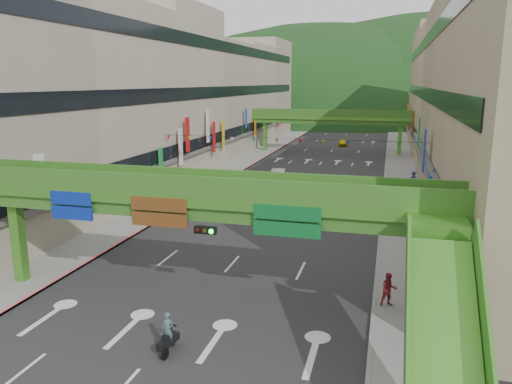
# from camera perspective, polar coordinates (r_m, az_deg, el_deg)

# --- Properties ---
(ground) EXTENTS (320.00, 320.00, 0.00)m
(ground) POSITION_cam_1_polar(r_m,az_deg,el_deg) (22.60, -12.56, -18.53)
(ground) COLOR black
(ground) RESTS_ON ground
(road_slab) EXTENTS (18.00, 140.00, 0.02)m
(road_slab) POSITION_cam_1_polar(r_m,az_deg,el_deg) (68.65, 6.94, 2.75)
(road_slab) COLOR #28282B
(road_slab) RESTS_ON ground
(sidewalk_left) EXTENTS (4.00, 140.00, 0.15)m
(sidewalk_left) POSITION_cam_1_polar(r_m,az_deg,el_deg) (70.98, -1.89, 3.20)
(sidewalk_left) COLOR gray
(sidewalk_left) RESTS_ON ground
(sidewalk_right) EXTENTS (4.00, 140.00, 0.15)m
(sidewalk_right) POSITION_cam_1_polar(r_m,az_deg,el_deg) (68.01, 16.16, 2.30)
(sidewalk_right) COLOR gray
(sidewalk_right) RESTS_ON ground
(curb_left) EXTENTS (0.20, 140.00, 0.18)m
(curb_left) POSITION_cam_1_polar(r_m,az_deg,el_deg) (70.46, -0.41, 3.15)
(curb_left) COLOR #CC5959
(curb_left) RESTS_ON ground
(curb_right) EXTENTS (0.20, 140.00, 0.18)m
(curb_right) POSITION_cam_1_polar(r_m,az_deg,el_deg) (67.99, 14.56, 2.41)
(curb_right) COLOR gray
(curb_right) RESTS_ON ground
(building_row_left) EXTENTS (12.80, 95.00, 19.00)m
(building_row_left) POSITION_cam_1_polar(r_m,az_deg,el_deg) (72.78, -8.04, 10.75)
(building_row_left) COLOR #9E937F
(building_row_left) RESTS_ON ground
(building_row_right) EXTENTS (12.80, 95.00, 19.00)m
(building_row_right) POSITION_cam_1_polar(r_m,az_deg,el_deg) (67.72, 23.46, 9.73)
(building_row_right) COLOR gray
(building_row_right) RESTS_ON ground
(overpass_near) EXTENTS (28.00, 12.27, 7.10)m
(overpass_near) POSITION_cam_1_polar(r_m,az_deg,el_deg) (24.77, -5.49, -2.38)
(overpass_near) COLOR #4C9E2D
(overpass_near) RESTS_ON ground
(overpass_far) EXTENTS (28.00, 2.20, 7.10)m
(overpass_far) POSITION_cam_1_polar(r_m,az_deg,el_deg) (82.78, 8.54, 8.12)
(overpass_far) COLOR #4C9E2D
(overpass_far) RESTS_ON ground
(hill_left) EXTENTS (168.00, 140.00, 112.00)m
(hill_left) POSITION_cam_1_polar(r_m,az_deg,el_deg) (179.06, 7.23, 8.72)
(hill_left) COLOR #1C4419
(hill_left) RESTS_ON ground
(hill_right) EXTENTS (208.00, 176.00, 128.00)m
(hill_right) POSITION_cam_1_polar(r_m,az_deg,el_deg) (197.97, 19.73, 8.44)
(hill_right) COLOR #1C4419
(hill_right) RESTS_ON ground
(bunting_string) EXTENTS (26.00, 0.36, 0.47)m
(bunting_string) POSITION_cam_1_polar(r_m,az_deg,el_deg) (48.27, 3.71, 5.84)
(bunting_string) COLOR black
(bunting_string) RESTS_ON ground
(scooter_rider_near) EXTENTS (0.67, 1.60, 1.87)m
(scooter_rider_near) POSITION_cam_1_polar(r_m,az_deg,el_deg) (22.72, -10.04, -15.78)
(scooter_rider_near) COLOR black
(scooter_rider_near) RESTS_ON ground
(scooter_rider_mid) EXTENTS (0.94, 1.57, 2.01)m
(scooter_rider_mid) POSITION_cam_1_polar(r_m,az_deg,el_deg) (48.84, 7.98, -0.04)
(scooter_rider_mid) COLOR black
(scooter_rider_mid) RESTS_ON ground
(scooter_rider_left) EXTENTS (0.97, 1.60, 1.97)m
(scooter_rider_left) POSITION_cam_1_polar(r_m,az_deg,el_deg) (42.90, -8.68, -1.89)
(scooter_rider_left) COLOR #9898A0
(scooter_rider_left) RESTS_ON ground
(scooter_rider_far) EXTENTS (0.91, 1.60, 2.21)m
(scooter_rider_far) POSITION_cam_1_polar(r_m,az_deg,el_deg) (50.73, -0.19, 0.66)
(scooter_rider_far) COLOR maroon
(scooter_rider_far) RESTS_ON ground
(parked_scooter_row) EXTENTS (1.60, 11.55, 1.08)m
(parked_scooter_row) POSITION_cam_1_polar(r_m,az_deg,el_deg) (48.32, 12.73, -0.99)
(parked_scooter_row) COLOR black
(parked_scooter_row) RESTS_ON ground
(car_silver) EXTENTS (1.85, 4.72, 1.53)m
(car_silver) POSITION_cam_1_polar(r_m,az_deg,el_deg) (58.44, 2.56, 1.87)
(car_silver) COLOR silver
(car_silver) RESTS_ON ground
(car_yellow) EXTENTS (1.68, 3.67, 1.22)m
(car_yellow) POSITION_cam_1_polar(r_m,az_deg,el_deg) (93.25, 9.91, 5.59)
(car_yellow) COLOR #D7C000
(car_yellow) RESTS_ON ground
(pedestrian_red) EXTENTS (1.03, 0.91, 1.77)m
(pedestrian_red) POSITION_cam_1_polar(r_m,az_deg,el_deg) (27.19, 14.93, -11.01)
(pedestrian_red) COLOR maroon
(pedestrian_red) RESTS_ON ground
(pedestrian_dark) EXTENTS (0.96, 0.47, 1.58)m
(pedestrian_dark) POSITION_cam_1_polar(r_m,az_deg,el_deg) (32.65, 19.23, -7.45)
(pedestrian_dark) COLOR black
(pedestrian_dark) RESTS_ON ground
(pedestrian_blue) EXTENTS (0.85, 0.61, 1.67)m
(pedestrian_blue) POSITION_cam_1_polar(r_m,az_deg,el_deg) (58.08, 17.52, 1.30)
(pedestrian_blue) COLOR navy
(pedestrian_blue) RESTS_ON ground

